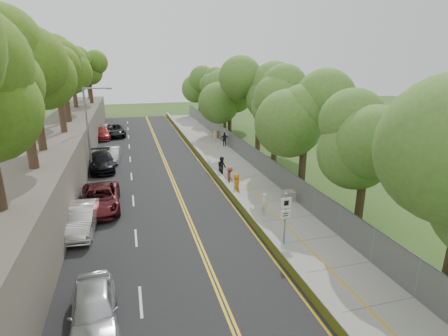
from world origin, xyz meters
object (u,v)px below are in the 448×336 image
(construction_barrel, at_px, (216,134))
(painter_0, at_px, (236,184))
(car_1, at_px, (80,219))
(car_2, at_px, (100,198))
(concrete_block, at_px, (290,195))
(person_far, at_px, (225,139))
(signpost, at_px, (286,213))
(streetlight, at_px, (90,125))
(car_0, at_px, (94,309))

(construction_barrel, distance_m, painter_0, 21.07)
(car_1, relative_size, car_2, 0.86)
(construction_barrel, bearing_deg, car_1, -121.34)
(concrete_block, bearing_deg, person_far, 90.32)
(signpost, xyz_separation_m, painter_0, (-0.30, 8.25, -1.08))
(painter_0, bearing_deg, car_2, 106.30)
(construction_barrel, height_order, concrete_block, construction_barrel)
(construction_barrel, height_order, painter_0, painter_0)
(streetlight, height_order, car_0, streetlight)
(car_0, bearing_deg, construction_barrel, 63.49)
(car_0, xyz_separation_m, person_far, (13.20, 28.04, 0.11))
(construction_barrel, bearing_deg, person_far, -91.15)
(car_1, bearing_deg, construction_barrel, 62.06)
(car_0, bearing_deg, car_1, 94.56)
(car_0, relative_size, painter_0, 2.73)
(car_1, bearing_deg, signpost, -19.50)
(signpost, distance_m, construction_barrel, 29.23)
(painter_0, height_order, person_far, person_far)
(concrete_block, height_order, car_0, car_0)
(streetlight, relative_size, person_far, 4.60)
(streetlight, relative_size, car_2, 1.38)
(car_0, bearing_deg, signpost, 17.13)
(signpost, distance_m, car_2, 13.29)
(signpost, distance_m, person_far, 24.27)
(streetlight, height_order, painter_0, streetlight)
(signpost, bearing_deg, streetlight, 124.08)
(car_0, distance_m, person_far, 31.00)
(signpost, distance_m, painter_0, 8.33)
(signpost, distance_m, car_0, 10.88)
(person_far, bearing_deg, painter_0, 90.02)
(signpost, xyz_separation_m, construction_barrel, (3.25, 29.02, -1.44))
(signpost, bearing_deg, car_0, -158.31)
(signpost, xyz_separation_m, car_0, (-10.05, -4.00, -1.15))
(concrete_block, distance_m, car_2, 13.91)
(painter_0, bearing_deg, car_0, 156.78)
(construction_barrel, relative_size, car_1, 0.19)
(signpost, height_order, construction_barrel, signpost)
(car_1, bearing_deg, streetlight, 93.60)
(construction_barrel, relative_size, painter_0, 0.56)
(car_0, xyz_separation_m, painter_0, (9.75, 12.25, 0.07))
(concrete_block, relative_size, car_2, 0.18)
(signpost, bearing_deg, painter_0, 92.08)
(streetlight, bearing_deg, car_2, -83.56)
(signpost, bearing_deg, concrete_block, 61.62)
(signpost, relative_size, concrete_block, 2.93)
(car_0, bearing_deg, concrete_block, 32.41)
(streetlight, bearing_deg, car_0, -86.02)
(car_0, bearing_deg, person_far, 60.23)
(construction_barrel, relative_size, car_0, 0.21)
(painter_0, bearing_deg, signpost, -162.61)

